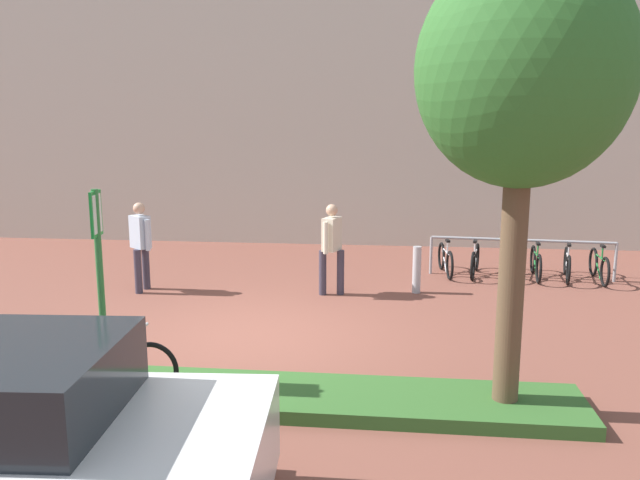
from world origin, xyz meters
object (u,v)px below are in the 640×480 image
at_px(parking_sign_post, 99,263).
at_px(bollard_steel, 417,270).
at_px(tree_sidewalk, 523,73).
at_px(bike_at_sign, 111,365).
at_px(person_shirt_blue, 141,241).
at_px(person_casual_tan, 332,243).
at_px(bike_rack_cluster, 520,261).

distance_m(parking_sign_post, bollard_steel, 6.44).
height_order(tree_sidewalk, bollard_steel, tree_sidewalk).
relative_size(bike_at_sign, person_shirt_blue, 0.98).
height_order(bike_at_sign, bollard_steel, bollard_steel).
distance_m(bollard_steel, person_casual_tan, 1.71).
bearing_deg(bollard_steel, bike_rack_cluster, 33.37).
bearing_deg(bike_at_sign, parking_sign_post, -119.64).
xyz_separation_m(tree_sidewalk, bike_at_sign, (-4.59, 0.02, -3.34)).
bearing_deg(tree_sidewalk, person_shirt_blue, 142.97).
xyz_separation_m(bollard_steel, person_shirt_blue, (-5.24, -0.45, 0.53)).
xyz_separation_m(bollard_steel, person_casual_tan, (-1.60, -0.30, 0.53)).
xyz_separation_m(bike_rack_cluster, bollard_steel, (-2.21, -1.46, 0.10)).
height_order(parking_sign_post, person_casual_tan, parking_sign_post).
relative_size(parking_sign_post, bike_at_sign, 1.46).
distance_m(bike_at_sign, person_casual_tan, 5.21).
bearing_deg(bollard_steel, bike_at_sign, -127.46).
height_order(tree_sidewalk, bike_rack_cluster, tree_sidewalk).
height_order(bollard_steel, person_shirt_blue, person_shirt_blue).
bearing_deg(person_shirt_blue, bollard_steel, 4.92).
xyz_separation_m(parking_sign_post, bike_at_sign, (0.04, 0.06, -1.26)).
distance_m(parking_sign_post, bike_rack_cluster, 8.97).
relative_size(tree_sidewalk, person_casual_tan, 2.87).
height_order(bike_at_sign, person_casual_tan, person_casual_tan).
distance_m(tree_sidewalk, person_shirt_blue, 8.01).
distance_m(bike_rack_cluster, person_shirt_blue, 7.72).
distance_m(tree_sidewalk, bollard_steel, 6.00).
height_order(bollard_steel, person_casual_tan, person_casual_tan).
distance_m(tree_sidewalk, person_casual_tan, 5.91).
bearing_deg(tree_sidewalk, bollard_steel, 98.85).
bearing_deg(tree_sidewalk, parking_sign_post, -179.46).
bearing_deg(bike_rack_cluster, bike_at_sign, -133.13).
bearing_deg(parking_sign_post, bollard_steel, 52.63).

